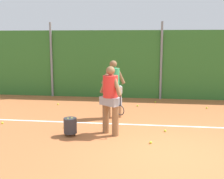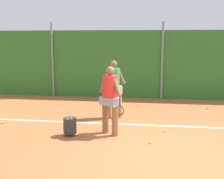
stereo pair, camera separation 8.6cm
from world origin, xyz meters
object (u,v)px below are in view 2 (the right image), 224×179
(ball_hopper, at_px, (70,125))
(tennis_ball_6, at_px, (150,143))
(tennis_ball_5, at_px, (104,111))
(tennis_ball_7, at_px, (3,123))
(tennis_ball_4, at_px, (156,102))
(tennis_ball_13, at_px, (59,104))
(tennis_ball_9, at_px, (64,127))
(tennis_ball_1, at_px, (138,106))
(tennis_ball_0, at_px, (165,131))
(tennis_ball_11, at_px, (68,118))
(player_midcourt, at_px, (114,86))
(player_foreground_near, at_px, (110,97))
(tennis_ball_12, at_px, (208,108))

(ball_hopper, height_order, tennis_ball_6, ball_hopper)
(tennis_ball_5, height_order, tennis_ball_7, same)
(ball_hopper, xyz_separation_m, tennis_ball_4, (2.41, 4.48, -0.26))
(tennis_ball_5, relative_size, tennis_ball_13, 1.00)
(tennis_ball_9, bearing_deg, tennis_ball_1, 56.19)
(tennis_ball_0, distance_m, tennis_ball_4, 3.81)
(tennis_ball_6, bearing_deg, tennis_ball_9, 159.01)
(tennis_ball_5, xyz_separation_m, tennis_ball_7, (-2.92, -1.93, 0.00))
(tennis_ball_4, relative_size, tennis_ball_13, 1.00)
(tennis_ball_1, bearing_deg, tennis_ball_5, -140.98)
(tennis_ball_4, xyz_separation_m, tennis_ball_11, (-2.94, -2.87, 0.00))
(tennis_ball_11, height_order, tennis_ball_13, same)
(player_midcourt, distance_m, tennis_ball_7, 3.72)
(tennis_ball_4, relative_size, tennis_ball_11, 1.00)
(tennis_ball_9, bearing_deg, tennis_ball_0, 0.54)
(tennis_ball_5, bearing_deg, tennis_ball_7, -146.48)
(tennis_ball_4, xyz_separation_m, tennis_ball_6, (-0.22, -4.81, 0.00))
(tennis_ball_13, bearing_deg, player_midcourt, -32.73)
(tennis_ball_1, xyz_separation_m, tennis_ball_4, (0.71, 0.76, 0.00))
(tennis_ball_6, bearing_deg, tennis_ball_11, 144.40)
(player_foreground_near, xyz_separation_m, tennis_ball_12, (3.25, 3.41, -1.03))
(tennis_ball_11, bearing_deg, tennis_ball_6, -35.60)
(tennis_ball_1, height_order, tennis_ball_12, same)
(tennis_ball_6, bearing_deg, tennis_ball_12, 61.98)
(tennis_ball_4, distance_m, tennis_ball_5, 2.57)
(tennis_ball_9, distance_m, tennis_ball_11, 0.98)
(tennis_ball_4, bearing_deg, tennis_ball_12, -22.36)
(tennis_ball_9, xyz_separation_m, tennis_ball_12, (4.70, 3.04, 0.00))
(tennis_ball_5, distance_m, tennis_ball_7, 3.50)
(tennis_ball_1, xyz_separation_m, tennis_ball_9, (-2.06, -3.08, 0.00))
(tennis_ball_1, distance_m, tennis_ball_9, 3.70)
(ball_hopper, bearing_deg, tennis_ball_0, 14.40)
(tennis_ball_11, distance_m, tennis_ball_12, 5.29)
(tennis_ball_9, height_order, tennis_ball_13, same)
(tennis_ball_0, relative_size, tennis_ball_4, 1.00)
(tennis_ball_13, bearing_deg, tennis_ball_11, -63.85)
(tennis_ball_1, bearing_deg, tennis_ball_7, -144.81)
(player_foreground_near, xyz_separation_m, tennis_ball_5, (-0.58, 2.47, -1.03))
(tennis_ball_12, bearing_deg, tennis_ball_1, 179.34)
(tennis_ball_4, bearing_deg, tennis_ball_13, -167.08)
(tennis_ball_0, distance_m, tennis_ball_5, 2.96)
(player_foreground_near, relative_size, tennis_ball_7, 28.84)
(tennis_ball_4, relative_size, tennis_ball_12, 1.00)
(player_foreground_near, relative_size, tennis_ball_0, 28.84)
(player_midcourt, distance_m, tennis_ball_11, 1.85)
(player_foreground_near, bearing_deg, tennis_ball_11, 177.09)
(ball_hopper, distance_m, tennis_ball_11, 1.71)
(player_midcourt, distance_m, tennis_ball_13, 3.08)
(tennis_ball_12, bearing_deg, player_midcourt, -153.75)
(tennis_ball_0, bearing_deg, tennis_ball_9, -179.46)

